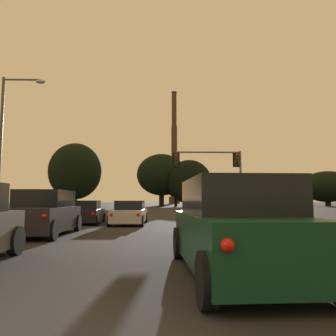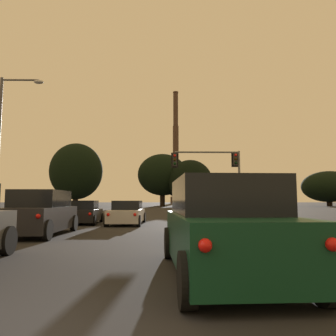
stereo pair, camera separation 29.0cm
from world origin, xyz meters
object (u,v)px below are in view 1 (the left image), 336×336
object	(u,v)px
sedan_center_lane_front	(130,213)
traffic_light_overhead_right	(217,167)
smokestack	(174,159)
hatchback_left_lane_front	(87,213)
street_lamp	(7,134)
suv_left_lane_second	(45,213)
suv_right_lane_third	(236,228)
pickup_truck_right_lane_second	(209,217)

from	to	relation	value
sedan_center_lane_front	traffic_light_overhead_right	world-z (taller)	traffic_light_overhead_right
smokestack	hatchback_left_lane_front	bearing A→B (deg)	-94.52
hatchback_left_lane_front	street_lamp	size ratio (longest dim) A/B	0.44
suv_left_lane_second	traffic_light_overhead_right	world-z (taller)	traffic_light_overhead_right
suv_right_lane_third	pickup_truck_right_lane_second	size ratio (longest dim) A/B	0.89
suv_left_lane_second	suv_right_lane_third	bearing A→B (deg)	-50.89
hatchback_left_lane_front	traffic_light_overhead_right	distance (m)	11.40
suv_right_lane_third	sedan_center_lane_front	size ratio (longest dim) A/B	1.05
suv_right_lane_third	suv_left_lane_second	bearing A→B (deg)	127.97
traffic_light_overhead_right	smokestack	bearing A→B (deg)	89.01
smokestack	street_lamp	bearing A→B (deg)	-96.59
suv_left_lane_second	smokestack	bearing A→B (deg)	84.33
pickup_truck_right_lane_second	street_lamp	size ratio (longest dim) A/B	0.59
suv_right_lane_third	traffic_light_overhead_right	xyz separation A→B (m)	(3.13, 19.89, 3.29)
street_lamp	traffic_light_overhead_right	bearing A→B (deg)	20.24
suv_left_lane_second	traffic_light_overhead_right	distance (m)	15.99
suv_right_lane_third	traffic_light_overhead_right	world-z (taller)	traffic_light_overhead_right
traffic_light_overhead_right	smokestack	size ratio (longest dim) A/B	0.10
suv_right_lane_third	traffic_light_overhead_right	distance (m)	20.40
suv_right_lane_third	traffic_light_overhead_right	size ratio (longest dim) A/B	0.87
hatchback_left_lane_front	traffic_light_overhead_right	world-z (taller)	traffic_light_overhead_right
pickup_truck_right_lane_second	suv_left_lane_second	world-z (taller)	suv_left_lane_second
smokestack	pickup_truck_right_lane_second	bearing A→B (deg)	-91.90
suv_left_lane_second	street_lamp	size ratio (longest dim) A/B	0.52
smokestack	traffic_light_overhead_right	bearing A→B (deg)	-90.99
suv_right_lane_third	street_lamp	distance (m)	19.07
traffic_light_overhead_right	street_lamp	bearing A→B (deg)	-159.76
suv_right_lane_third	hatchback_left_lane_front	xyz separation A→B (m)	(-6.06, 14.13, -0.23)
hatchback_left_lane_front	pickup_truck_right_lane_second	world-z (taller)	pickup_truck_right_lane_second
suv_right_lane_third	pickup_truck_right_lane_second	bearing A→B (deg)	83.78
traffic_light_overhead_right	smokestack	distance (m)	142.58
sedan_center_lane_front	street_lamp	bearing A→B (deg)	174.91
suv_right_lane_third	smokestack	bearing A→B (deg)	85.62
hatchback_left_lane_front	suv_left_lane_second	distance (m)	6.75
sedan_center_lane_front	suv_left_lane_second	world-z (taller)	suv_left_lane_second
hatchback_left_lane_front	suv_right_lane_third	bearing A→B (deg)	-69.50
suv_right_lane_third	hatchback_left_lane_front	bearing A→B (deg)	110.80
suv_right_lane_third	smokestack	distance (m)	162.80
smokestack	suv_left_lane_second	bearing A→B (deg)	-94.41
traffic_light_overhead_right	suv_right_lane_third	bearing A→B (deg)	-98.96
hatchback_left_lane_front	smokestack	bearing A→B (deg)	82.78
hatchback_left_lane_front	pickup_truck_right_lane_second	xyz separation A→B (m)	(6.49, -7.66, 0.14)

